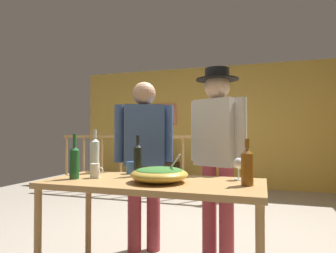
# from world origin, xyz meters

# --- Properties ---
(ground_plane) EXTENTS (8.37, 8.37, 0.00)m
(ground_plane) POSITION_xyz_m (0.00, 0.00, 0.00)
(ground_plane) COLOR #9E9384
(back_wall) EXTENTS (5.96, 0.10, 2.53)m
(back_wall) POSITION_xyz_m (0.00, 3.22, 1.27)
(back_wall) COLOR gold
(back_wall) RESTS_ON ground_plane
(framed_picture) EXTENTS (0.51, 0.03, 0.48)m
(framed_picture) POSITION_xyz_m (-1.05, 3.16, 1.54)
(framed_picture) COLOR #C9765B
(stair_railing) EXTENTS (3.30, 0.10, 1.13)m
(stair_railing) POSITION_xyz_m (-0.68, 1.94, 0.68)
(stair_railing) COLOR #B2844C
(stair_railing) RESTS_ON ground_plane
(tv_console) EXTENTS (0.90, 0.40, 0.51)m
(tv_console) POSITION_xyz_m (-1.16, 2.87, 0.25)
(tv_console) COLOR #38281E
(tv_console) RESTS_ON ground_plane
(flat_screen_tv) EXTENTS (0.53, 0.12, 0.39)m
(flat_screen_tv) POSITION_xyz_m (-1.16, 2.84, 0.74)
(flat_screen_tv) COLOR black
(flat_screen_tv) RESTS_ON tv_console
(serving_table) EXTENTS (1.53, 0.69, 0.79)m
(serving_table) POSITION_xyz_m (0.27, -1.10, 0.71)
(serving_table) COLOR #B2844C
(serving_table) RESTS_ON ground_plane
(salad_bowl) EXTENTS (0.40, 0.40, 0.20)m
(salad_bowl) POSITION_xyz_m (0.33, -1.15, 0.85)
(salad_bowl) COLOR gold
(salad_bowl) RESTS_ON serving_table
(wine_glass) EXTENTS (0.07, 0.07, 0.16)m
(wine_glass) POSITION_xyz_m (0.84, -0.88, 0.90)
(wine_glass) COLOR silver
(wine_glass) RESTS_ON serving_table
(wine_bottle_amber) EXTENTS (0.08, 0.08, 0.30)m
(wine_bottle_amber) POSITION_xyz_m (0.91, -1.10, 0.91)
(wine_bottle_amber) COLOR brown
(wine_bottle_amber) RESTS_ON serving_table
(wine_bottle_clear) EXTENTS (0.08, 0.08, 0.36)m
(wine_bottle_clear) POSITION_xyz_m (-0.34, -0.89, 0.94)
(wine_bottle_clear) COLOR silver
(wine_bottle_clear) RESTS_ON serving_table
(wine_bottle_dark) EXTENTS (0.07, 0.07, 0.32)m
(wine_bottle_dark) POSITION_xyz_m (0.08, -0.94, 0.92)
(wine_bottle_dark) COLOR black
(wine_bottle_dark) RESTS_ON serving_table
(wine_bottle_green) EXTENTS (0.07, 0.07, 0.33)m
(wine_bottle_green) POSITION_xyz_m (-0.31, -1.20, 0.92)
(wine_bottle_green) COLOR #1E5628
(wine_bottle_green) RESTS_ON serving_table
(mug_blue) EXTENTS (0.12, 0.08, 0.10)m
(mug_blue) POSITION_xyz_m (-0.03, -0.82, 0.84)
(mug_blue) COLOR #3866B2
(mug_blue) RESTS_ON serving_table
(mug_white) EXTENTS (0.11, 0.07, 0.11)m
(mug_white) POSITION_xyz_m (-0.19, -1.12, 0.84)
(mug_white) COLOR white
(mug_white) RESTS_ON serving_table
(person_standing_left) EXTENTS (0.52, 0.36, 1.62)m
(person_standing_left) POSITION_xyz_m (-0.08, -0.42, 0.95)
(person_standing_left) COLOR #9E3842
(person_standing_left) RESTS_ON ground_plane
(person_standing_right) EXTENTS (0.52, 0.38, 1.70)m
(person_standing_right) POSITION_xyz_m (0.62, -0.42, 1.02)
(person_standing_right) COLOR #9E3842
(person_standing_right) RESTS_ON ground_plane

